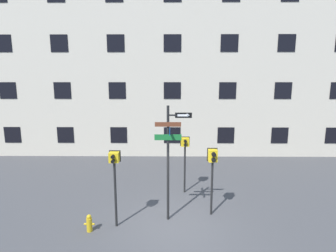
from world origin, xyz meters
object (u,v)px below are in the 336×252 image
(pedestrian_signal_left, at_px, (114,169))
(pedestrian_signal_across, at_px, (185,149))
(street_sign_pole, at_px, (170,153))
(fire_hydrant, at_px, (89,223))
(pedestrian_signal_right, at_px, (213,163))

(pedestrian_signal_left, height_order, pedestrian_signal_across, pedestrian_signal_left)
(street_sign_pole, bearing_deg, fire_hydrant, -163.48)
(fire_hydrant, bearing_deg, street_sign_pole, 16.52)
(street_sign_pole, bearing_deg, pedestrian_signal_across, 74.23)
(street_sign_pole, relative_size, pedestrian_signal_across, 1.64)
(pedestrian_signal_right, xyz_separation_m, fire_hydrant, (-4.17, -1.14, -1.69))
(fire_hydrant, bearing_deg, pedestrian_signal_right, 15.33)
(pedestrian_signal_right, distance_m, fire_hydrant, 4.64)
(street_sign_pole, bearing_deg, pedestrian_signal_right, 13.26)
(street_sign_pole, distance_m, pedestrian_signal_left, 1.92)
(pedestrian_signal_across, bearing_deg, pedestrian_signal_right, -65.36)
(pedestrian_signal_right, height_order, fire_hydrant, pedestrian_signal_right)
(pedestrian_signal_right, bearing_deg, pedestrian_signal_across, 114.64)
(pedestrian_signal_across, height_order, fire_hydrant, pedestrian_signal_across)
(street_sign_pole, xyz_separation_m, pedestrian_signal_across, (0.65, 2.29, -0.50))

